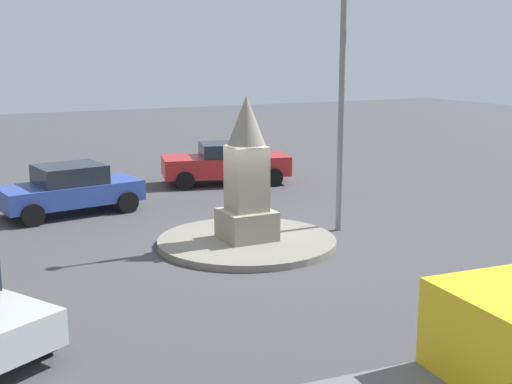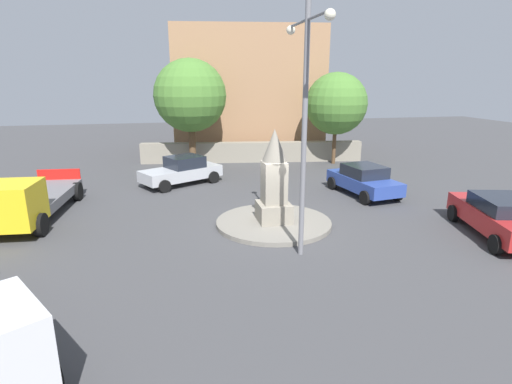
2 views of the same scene
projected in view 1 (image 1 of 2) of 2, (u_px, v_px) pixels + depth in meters
The scene contains 6 objects.
ground_plane at pixel (247, 245), 16.86m from camera, with size 80.00×80.00×0.00m, color #424244.
traffic_island at pixel (247, 242), 16.84m from camera, with size 4.42×4.42×0.16m, color gray.
monument at pixel (247, 175), 16.50m from camera, with size 1.22×1.22×3.52m.
streetlamp at pixel (343, 57), 17.31m from camera, with size 3.49×0.28×7.53m.
car_blue_waiting at pixel (70, 189), 19.94m from camera, with size 4.22×2.44×1.45m.
car_red_parked_left at pixel (226, 162), 24.49m from camera, with size 4.78×2.82×1.47m.
Camera 1 is at (7.11, 14.61, 4.71)m, focal length 47.83 mm.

